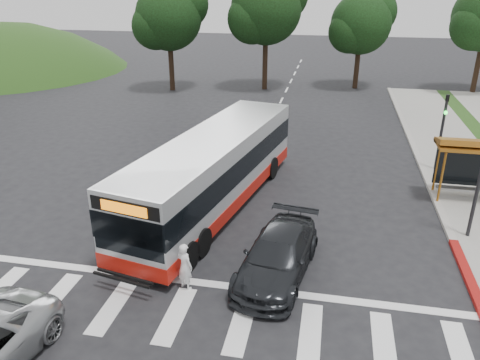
# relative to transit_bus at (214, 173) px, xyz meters

# --- Properties ---
(ground) EXTENTS (140.00, 140.00, 0.00)m
(ground) POSITION_rel_transit_bus_xyz_m (0.63, -2.24, -1.61)
(ground) COLOR black
(ground) RESTS_ON ground
(sidewalk_east) EXTENTS (4.00, 40.00, 0.12)m
(sidewalk_east) POSITION_rel_transit_bus_xyz_m (11.63, 5.76, -1.55)
(sidewalk_east) COLOR gray
(sidewalk_east) RESTS_ON ground
(curb_east) EXTENTS (0.30, 40.00, 0.15)m
(curb_east) POSITION_rel_transit_bus_xyz_m (9.63, 5.76, -1.53)
(curb_east) COLOR #9E9991
(curb_east) RESTS_ON ground
(curb_east_red) EXTENTS (0.32, 6.00, 0.15)m
(curb_east_red) POSITION_rel_transit_bus_xyz_m (9.63, -4.24, -1.53)
(curb_east_red) COLOR maroon
(curb_east_red) RESTS_ON ground
(crosswalk_ladder) EXTENTS (18.00, 2.60, 0.01)m
(crosswalk_ladder) POSITION_rel_transit_bus_xyz_m (0.63, -7.24, -1.60)
(crosswalk_ladder) COLOR silver
(crosswalk_ladder) RESTS_ON ground
(traffic_signal_ne_short) EXTENTS (0.18, 0.37, 4.00)m
(traffic_signal_ne_short) POSITION_rel_transit_bus_xyz_m (10.23, 6.25, 0.87)
(traffic_signal_ne_short) COLOR black
(traffic_signal_ne_short) RESTS_ON ground
(tree_north_a) EXTENTS (6.60, 6.15, 10.17)m
(tree_north_a) POSITION_rel_transit_bus_xyz_m (-1.29, 23.83, 5.32)
(tree_north_a) COLOR black
(tree_north_a) RESTS_ON ground
(tree_north_b) EXTENTS (5.72, 5.33, 8.43)m
(tree_north_b) POSITION_rel_transit_bus_xyz_m (6.70, 25.82, 4.06)
(tree_north_b) COLOR black
(tree_north_b) RESTS_ON ground
(tree_north_c) EXTENTS (6.16, 5.74, 9.30)m
(tree_north_c) POSITION_rel_transit_bus_xyz_m (-9.29, 21.83, 4.69)
(tree_north_c) COLOR black
(tree_north_c) RESTS_ON ground
(transit_bus) EXTENTS (5.07, 12.72, 3.21)m
(transit_bus) POSITION_rel_transit_bus_xyz_m (0.00, 0.00, 0.00)
(transit_bus) COLOR #B7B9BC
(transit_bus) RESTS_ON ground
(pedestrian) EXTENTS (0.71, 0.61, 1.63)m
(pedestrian) POSITION_rel_transit_bus_xyz_m (0.53, -5.87, -0.79)
(pedestrian) COLOR white
(pedestrian) RESTS_ON ground
(dark_sedan) EXTENTS (2.78, 5.29, 1.46)m
(dark_sedan) POSITION_rel_transit_bus_xyz_m (3.34, -4.55, -0.87)
(dark_sedan) COLOR black
(dark_sedan) RESTS_ON ground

